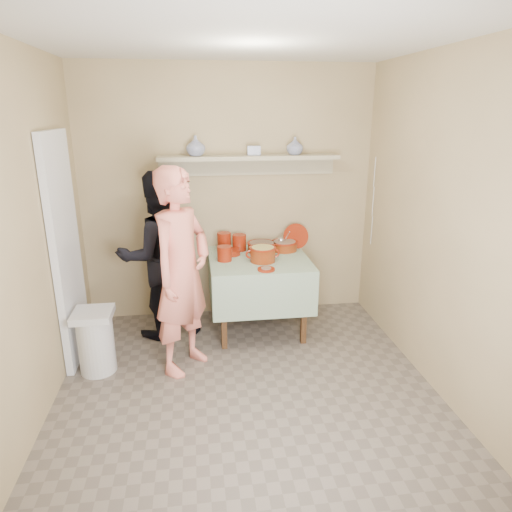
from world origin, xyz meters
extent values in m
plane|color=#665A50|center=(0.00, 0.00, 0.00)|extent=(3.50, 3.50, 0.00)
cube|color=silver|center=(-1.46, 0.95, 1.00)|extent=(0.06, 0.70, 2.00)
cylinder|color=#721203|center=(-0.07, 1.56, 0.86)|extent=(0.14, 0.14, 0.19)
cylinder|color=#721203|center=(0.09, 1.55, 0.85)|extent=(0.14, 0.14, 0.17)
cylinder|color=#721203|center=(-0.09, 1.23, 0.83)|extent=(0.14, 0.14, 0.14)
cylinder|color=#721203|center=(-0.01, 1.41, 0.79)|extent=(0.18, 0.18, 0.05)
cylinder|color=#721203|center=(0.69, 1.58, 0.88)|extent=(0.27, 0.11, 0.26)
imported|color=navy|center=(0.66, 1.61, 1.81)|extent=(0.21, 0.21, 0.18)
imported|color=navy|center=(-0.32, 1.62, 1.82)|extent=(0.26, 0.26, 0.19)
cube|color=navy|center=(0.25, 1.63, 1.77)|extent=(0.13, 0.10, 0.09)
imported|color=#E47462|center=(-0.48, 0.64, 0.87)|extent=(0.71, 0.76, 1.74)
imported|color=black|center=(-0.72, 1.30, 0.81)|extent=(0.95, 0.84, 1.63)
cube|color=tan|center=(0.00, 1.76, 1.30)|extent=(3.00, 0.02, 2.60)
cube|color=tan|center=(0.00, -1.76, 1.30)|extent=(3.00, 0.02, 2.60)
cube|color=tan|center=(-1.51, 0.00, 1.30)|extent=(0.02, 3.50, 2.60)
cube|color=tan|center=(1.51, 0.00, 1.30)|extent=(0.02, 3.50, 2.60)
cube|color=silver|center=(0.00, 0.00, 2.61)|extent=(3.00, 3.50, 0.02)
cube|color=#4C2D16|center=(-0.13, 0.90, 0.35)|extent=(0.05, 0.05, 0.71)
cube|color=#4C2D16|center=(0.63, 0.90, 0.35)|extent=(0.05, 0.05, 0.71)
cube|color=#4C2D16|center=(-0.13, 1.66, 0.35)|extent=(0.05, 0.05, 0.71)
cube|color=#4C2D16|center=(0.63, 1.66, 0.35)|extent=(0.05, 0.05, 0.71)
cube|color=#4C2D16|center=(0.25, 1.28, 0.73)|extent=(0.90, 0.90, 0.04)
cube|color=#1E592D|center=(0.25, 1.28, 0.76)|extent=(0.96, 0.96, 0.01)
cube|color=#1E592D|center=(0.25, 0.80, 0.54)|extent=(0.96, 0.01, 0.44)
cube|color=#1E592D|center=(0.25, 1.76, 0.54)|extent=(0.96, 0.01, 0.44)
cube|color=#1E592D|center=(-0.23, 1.28, 0.54)|extent=(0.01, 0.96, 0.44)
cube|color=#1E592D|center=(0.73, 1.28, 0.54)|extent=(0.01, 0.96, 0.44)
cylinder|color=#62210C|center=(0.31, 1.47, 0.81)|extent=(0.28, 0.28, 0.09)
cylinder|color=#721203|center=(0.31, 1.47, 0.85)|extent=(0.30, 0.30, 0.01)
cylinder|color=brown|center=(0.31, 1.47, 0.83)|extent=(0.25, 0.25, 0.05)
cylinder|color=#62210C|center=(0.55, 1.48, 0.81)|extent=(0.26, 0.26, 0.09)
cylinder|color=#721203|center=(0.55, 1.48, 0.85)|extent=(0.28, 0.28, 0.01)
cylinder|color=#8C6B54|center=(0.55, 1.48, 0.83)|extent=(0.23, 0.23, 0.05)
cylinder|color=silver|center=(0.55, 1.37, 0.94)|extent=(0.01, 0.22, 0.16)
sphere|color=silver|center=(0.51, 1.49, 0.87)|extent=(0.07, 0.07, 0.07)
cylinder|color=#62210C|center=(0.27, 1.16, 0.83)|extent=(0.24, 0.24, 0.14)
cylinder|color=#721203|center=(0.27, 1.16, 0.90)|extent=(0.25, 0.25, 0.01)
cylinder|color=tan|center=(0.27, 1.16, 0.88)|extent=(0.21, 0.21, 0.05)
torus|color=#721203|center=(0.15, 1.16, 0.84)|extent=(0.09, 0.02, 0.09)
torus|color=#721203|center=(0.39, 1.16, 0.84)|extent=(0.09, 0.02, 0.09)
cylinder|color=#721203|center=(0.26, 0.90, 0.77)|extent=(0.16, 0.16, 0.02)
cylinder|color=#8C6B54|center=(0.26, 0.90, 0.78)|extent=(0.09, 0.09, 0.01)
cube|color=tan|center=(0.20, 1.62, 1.70)|extent=(1.80, 0.25, 0.04)
cube|color=tan|center=(0.20, 1.74, 1.60)|extent=(1.80, 0.02, 0.18)
cylinder|color=silver|center=(-1.23, 0.65, 0.25)|extent=(0.30, 0.30, 0.50)
cube|color=silver|center=(-1.23, 0.65, 0.53)|extent=(0.32, 0.32, 0.06)
cylinder|color=silver|center=(1.47, 1.50, 1.55)|extent=(0.01, 0.01, 0.30)
cylinder|color=silver|center=(1.47, 1.48, 1.25)|extent=(0.01, 0.01, 0.30)
cylinder|color=silver|center=(1.47, 1.46, 0.95)|extent=(0.01, 0.01, 0.30)
camera|label=1|loc=(-0.36, -2.95, 2.15)|focal=32.00mm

